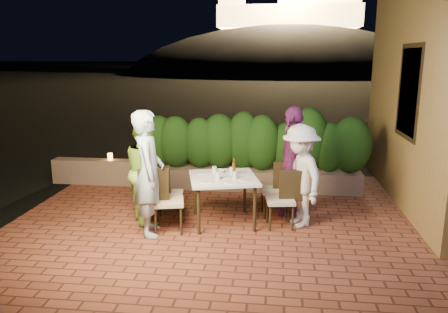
% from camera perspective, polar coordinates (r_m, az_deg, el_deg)
% --- Properties ---
extents(ground, '(400.00, 400.00, 0.00)m').
position_cam_1_polar(ground, '(6.58, 0.71, -10.22)').
color(ground, black).
rests_on(ground, ground).
extents(terrace_floor, '(7.00, 6.00, 0.15)m').
position_cam_1_polar(terrace_floor, '(7.06, 1.15, -9.04)').
color(terrace_floor, brown).
rests_on(terrace_floor, ground).
extents(window_pane, '(0.08, 1.00, 1.40)m').
position_cam_1_polar(window_pane, '(7.84, 23.20, 7.78)').
color(window_pane, black).
rests_on(window_pane, building_wall).
extents(window_frame, '(0.06, 1.15, 1.55)m').
position_cam_1_polar(window_frame, '(7.84, 23.13, 7.78)').
color(window_frame, black).
rests_on(window_frame, building_wall).
extents(planter, '(4.20, 0.55, 0.40)m').
position_cam_1_polar(planter, '(8.65, 3.68, -2.94)').
color(planter, '#755F4A').
rests_on(planter, ground).
extents(hedge, '(4.00, 0.70, 1.10)m').
position_cam_1_polar(hedge, '(8.48, 3.75, 1.94)').
color(hedge, '#173B10').
rests_on(hedge, planter).
extents(parapet, '(2.20, 0.30, 0.50)m').
position_cam_1_polar(parapet, '(9.29, -15.14, -1.94)').
color(parapet, '#755F4A').
rests_on(parapet, ground).
extents(hill, '(52.00, 40.00, 22.00)m').
position_cam_1_polar(hill, '(66.35, 8.07, 7.19)').
color(hill, black).
rests_on(hill, ground).
extents(dining_table, '(1.23, 1.23, 0.75)m').
position_cam_1_polar(dining_table, '(6.86, -0.10, -5.69)').
color(dining_table, white).
rests_on(dining_table, ground).
extents(plate_nw, '(0.22, 0.22, 0.01)m').
position_cam_1_polar(plate_nw, '(6.50, -2.35, -3.25)').
color(plate_nw, white).
rests_on(plate_nw, dining_table).
extents(plate_sw, '(0.21, 0.21, 0.01)m').
position_cam_1_polar(plate_sw, '(6.96, -2.73, -2.15)').
color(plate_sw, white).
rests_on(plate_sw, dining_table).
extents(plate_ne, '(0.20, 0.20, 0.01)m').
position_cam_1_polar(plate_ne, '(6.58, 2.61, -3.03)').
color(plate_ne, white).
rests_on(plate_ne, dining_table).
extents(plate_se, '(0.21, 0.21, 0.01)m').
position_cam_1_polar(plate_se, '(6.98, 2.09, -2.08)').
color(plate_se, white).
rests_on(plate_se, dining_table).
extents(plate_centre, '(0.21, 0.21, 0.01)m').
position_cam_1_polar(plate_centre, '(6.72, 0.10, -2.68)').
color(plate_centre, white).
rests_on(plate_centre, dining_table).
extents(plate_front, '(0.20, 0.20, 0.01)m').
position_cam_1_polar(plate_front, '(6.45, 0.93, -3.36)').
color(plate_front, white).
rests_on(plate_front, dining_table).
extents(glass_nw, '(0.07, 0.07, 0.12)m').
position_cam_1_polar(glass_nw, '(6.57, -0.79, -2.55)').
color(glass_nw, silver).
rests_on(glass_nw, dining_table).
extents(glass_sw, '(0.07, 0.07, 0.12)m').
position_cam_1_polar(glass_sw, '(6.93, -1.26, -1.76)').
color(glass_sw, silver).
rests_on(glass_sw, dining_table).
extents(glass_ne, '(0.07, 0.07, 0.11)m').
position_cam_1_polar(glass_ne, '(6.64, 1.41, -2.44)').
color(glass_ne, silver).
rests_on(glass_ne, dining_table).
extents(glass_se, '(0.07, 0.07, 0.11)m').
position_cam_1_polar(glass_se, '(6.89, 1.00, -1.86)').
color(glass_se, silver).
rests_on(glass_se, dining_table).
extents(beer_bottle, '(0.06, 0.06, 0.28)m').
position_cam_1_polar(beer_bottle, '(6.74, 1.31, -1.43)').
color(beer_bottle, '#4D2E0C').
rests_on(beer_bottle, dining_table).
extents(bowl, '(0.23, 0.23, 0.04)m').
position_cam_1_polar(bowl, '(6.99, -0.69, -1.93)').
color(bowl, white).
rests_on(bowl, dining_table).
extents(chair_left_front, '(0.54, 0.54, 0.97)m').
position_cam_1_polar(chair_left_front, '(6.56, -7.32, -5.65)').
color(chair_left_front, black).
rests_on(chair_left_front, ground).
extents(chair_left_back, '(0.48, 0.48, 0.90)m').
position_cam_1_polar(chair_left_back, '(6.98, -7.15, -4.78)').
color(chair_left_back, black).
rests_on(chair_left_back, ground).
extents(chair_right_front, '(0.47, 0.47, 0.89)m').
position_cam_1_polar(chair_right_front, '(6.73, 7.35, -5.53)').
color(chair_right_front, black).
rests_on(chair_right_front, ground).
extents(chair_right_back, '(0.48, 0.48, 0.91)m').
position_cam_1_polar(chair_right_back, '(7.21, 6.57, -4.19)').
color(chair_right_back, black).
rests_on(chair_right_back, ground).
extents(diner_blue, '(0.60, 0.76, 1.84)m').
position_cam_1_polar(diner_blue, '(6.39, -9.80, -2.19)').
color(diner_blue, '#A1BDCF').
rests_on(diner_blue, ground).
extents(diner_green, '(0.92, 0.98, 1.61)m').
position_cam_1_polar(diner_green, '(6.97, -10.10, -1.87)').
color(diner_green, '#9AD943').
rests_on(diner_green, ground).
extents(diner_white, '(0.97, 1.18, 1.58)m').
position_cam_1_polar(diner_white, '(6.74, 9.91, -2.51)').
color(diner_white, silver).
rests_on(diner_white, ground).
extents(diner_purple, '(0.58, 1.10, 1.80)m').
position_cam_1_polar(diner_purple, '(7.22, 9.00, -0.56)').
color(diner_purple, '#732668').
rests_on(diner_purple, ground).
extents(parapet_lamp, '(0.10, 0.10, 0.14)m').
position_cam_1_polar(parapet_lamp, '(9.17, -14.65, -0.03)').
color(parapet_lamp, orange).
rests_on(parapet_lamp, parapet).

